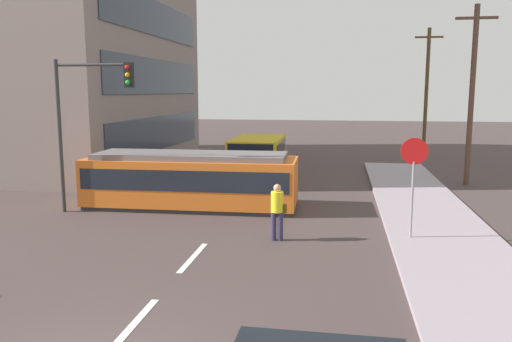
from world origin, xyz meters
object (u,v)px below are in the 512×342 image
Objects in this scene: streetcar_tram at (191,179)px; utility_pole_far at (426,90)px; stop_sign at (414,167)px; traffic_light_mast at (87,107)px; utility_pole_mid at (472,93)px; pedestrian_crossing at (277,209)px; city_bus at (258,153)px.

utility_pole_far is at bearing 58.04° from streetcar_tram.
traffic_light_mast is (-10.77, 1.82, 1.57)m from stop_sign.
pedestrian_crossing is at bearing -126.39° from utility_pole_mid.
traffic_light_mast is at bearing -126.62° from utility_pole_far.
utility_pole_far is at bearing 71.12° from pedestrian_crossing.
streetcar_tram is 0.97× the size of utility_pole_mid.
streetcar_tram reaches higher than city_bus.
streetcar_tram is at bearing 134.24° from pedestrian_crossing.
traffic_light_mast reaches higher than streetcar_tram.
utility_pole_far is at bearing 91.03° from utility_pole_mid.
streetcar_tram is at bearing 24.92° from traffic_light_mast.
utility_pole_mid reaches higher than city_bus.
utility_pole_far is (9.96, 9.21, 3.34)m from city_bus.
utility_pole_mid is at bearing 29.87° from streetcar_tram.
utility_pole_mid is at bearing -11.64° from city_bus.
streetcar_tram is at bearing -97.58° from city_bus.
utility_pole_far reaches higher than pedestrian_crossing.
utility_pole_far is (11.10, 17.79, 3.34)m from streetcar_tram.
city_bus is 11.33m from traffic_light_mast.
pedestrian_crossing is at bearing -108.88° from utility_pole_far.
traffic_light_mast is 24.05m from utility_pole_far.
stop_sign is (3.82, 0.49, 1.25)m from pedestrian_crossing.
streetcar_tram is at bearing 156.18° from stop_sign.
pedestrian_crossing is 0.21× the size of utility_pole_mid.
streetcar_tram is at bearing -150.13° from utility_pole_mid.
utility_pole_mid is (10.16, -2.09, 3.18)m from city_bus.
city_bus is at bearing -137.25° from utility_pole_far.
streetcar_tram is 1.46× the size of traffic_light_mast.
stop_sign is 11.04m from traffic_light_mast.
traffic_light_mast reaches higher than city_bus.
city_bus is at bearing 82.42° from streetcar_tram.
city_bus is 10.85m from utility_pole_mid.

